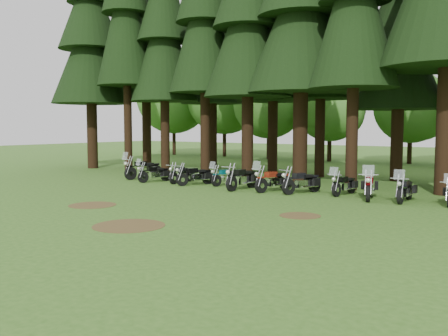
{
  "coord_description": "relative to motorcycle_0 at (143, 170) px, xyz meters",
  "views": [
    {
      "loc": [
        11.87,
        -14.56,
        3.02
      ],
      "look_at": [
        -1.76,
        5.0,
        1.0
      ],
      "focal_mm": 40.0,
      "sensor_mm": 36.0,
      "label": 1
    }
  ],
  "objects": [
    {
      "name": "decid_2",
      "position": [
        -2.33,
        18.73,
        4.43
      ],
      "size": [
        6.72,
        6.53,
        8.4
      ],
      "color": "black",
      "rests_on": "ground"
    },
    {
      "name": "pine_back_3",
      "position": [
        7.74,
        6.9,
        9.17
      ],
      "size": [
        4.35,
        4.35,
        16.2
      ],
      "color": "black",
      "rests_on": "ground"
    },
    {
      "name": "dirt_patch_1",
      "position": [
        12.61,
        -5.54,
        -0.52
      ],
      "size": [
        1.4,
        1.4,
        0.01
      ],
      "primitive_type": "cylinder",
      "color": "#4C3D1E",
      "rests_on": "ground"
    },
    {
      "name": "pine_back_2",
      "position": [
        3.73,
        8.36,
        9.23
      ],
      "size": [
        4.85,
        4.85,
        16.3
      ],
      "color": "black",
      "rests_on": "ground"
    },
    {
      "name": "motorcycle_0",
      "position": [
        0.0,
        0.0,
        0.0
      ],
      "size": [
        0.85,
        2.5,
        1.58
      ],
      "rotation": [
        0.0,
        0.0,
        -0.22
      ],
      "color": "black",
      "rests_on": "ground"
    },
    {
      "name": "decid_1",
      "position": [
        -7.88,
        19.72,
        5.31
      ],
      "size": [
        7.91,
        7.69,
        9.88
      ],
      "color": "black",
      "rests_on": "ground"
    },
    {
      "name": "pine_front_2",
      "position": [
        -1.67,
        3.78,
        9.19
      ],
      "size": [
        4.32,
        4.32,
        16.22
      ],
      "color": "black",
      "rests_on": "ground"
    },
    {
      "name": "motorcycle_4",
      "position": [
        5.7,
        0.11,
        -0.1
      ],
      "size": [
        0.7,
        2.01,
        1.27
      ],
      "rotation": [
        0.0,
        0.0,
        -0.23
      ],
      "color": "black",
      "rests_on": "ground"
    },
    {
      "name": "motorcycle_8",
      "position": [
        11.93,
        0.12,
        -0.09
      ],
      "size": [
        0.48,
        2.07,
        1.3
      ],
      "rotation": [
        0.0,
        0.0,
        -0.1
      ],
      "color": "black",
      "rests_on": "ground"
    },
    {
      "name": "motorcycle_10",
      "position": [
        14.65,
        -0.38,
        -0.07
      ],
      "size": [
        0.42,
        2.18,
        1.37
      ],
      "rotation": [
        0.0,
        0.0,
        0.04
      ],
      "color": "black",
      "rests_on": "ground"
    },
    {
      "name": "pine_front_4",
      "position": [
        4.9,
        3.36,
        9.25
      ],
      "size": [
        4.95,
        4.95,
        16.33
      ],
      "color": "black",
      "rests_on": "ground"
    },
    {
      "name": "motorcycle_9",
      "position": [
        13.24,
        -0.49,
        -0.02
      ],
      "size": [
        0.96,
        2.37,
        1.5
      ],
      "rotation": [
        0.0,
        0.0,
        0.29
      ],
      "color": "black",
      "rests_on": "ground"
    },
    {
      "name": "pine_front_0",
      "position": [
        -8.1,
        3.24,
        9.16
      ],
      "size": [
        5.49,
        5.49,
        16.17
      ],
      "color": "black",
      "rests_on": "ground"
    },
    {
      "name": "motorcycle_2",
      "position": [
        3.07,
        -0.26,
        -0.1
      ],
      "size": [
        0.35,
        2.09,
        0.85
      ],
      "rotation": [
        0.0,
        0.0,
        0.08
      ],
      "color": "black",
      "rests_on": "ground"
    },
    {
      "name": "decid_0",
      "position": [
        -13.99,
        19.22,
        5.37
      ],
      "size": [
        8.0,
        7.78,
        10.0
      ],
      "color": "black",
      "rests_on": "ground"
    },
    {
      "name": "decid_4",
      "position": [
        9.69,
        20.28,
        3.84
      ],
      "size": [
        5.93,
        5.76,
        7.41
      ],
      "color": "black",
      "rests_on": "ground"
    },
    {
      "name": "pine_back_0",
      "position": [
        -6.57,
        7.21,
        9.78
      ],
      "size": [
        5.0,
        5.0,
        17.21
      ],
      "color": "black",
      "rests_on": "ground"
    },
    {
      "name": "ground",
      "position": [
        8.11,
        -6.04,
        -0.53
      ],
      "size": [
        120.0,
        120.0,
        0.0
      ],
      "primitive_type": "plane",
      "color": "#325F1C",
      "rests_on": "ground"
    },
    {
      "name": "motorcycle_3",
      "position": [
        4.3,
        -0.67,
        -0.08
      ],
      "size": [
        0.93,
        2.05,
        0.88
      ],
      "rotation": [
        0.0,
        0.0,
        -0.38
      ],
      "color": "black",
      "rests_on": "ground"
    },
    {
      "name": "decid_3",
      "position": [
        3.39,
        19.09,
        3.98
      ],
      "size": [
        6.12,
        5.95,
        7.65
      ],
      "color": "black",
      "rests_on": "ground"
    },
    {
      "name": "motorcycle_5",
      "position": [
        7.24,
        -0.83,
        -0.03
      ],
      "size": [
        0.35,
        2.4,
        0.98
      ],
      "rotation": [
        0.0,
        0.0,
        -0.02
      ],
      "color": "black",
      "rests_on": "ground"
    },
    {
      "name": "dirt_patch_2",
      "position": [
        9.11,
        -10.04,
        -0.52
      ],
      "size": [
        2.2,
        2.2,
        0.01
      ],
      "primitive_type": "cylinder",
      "color": "#4C3D1E",
      "rests_on": "ground"
    },
    {
      "name": "pine_back_1",
      "position": [
        -1.15,
        8.3,
        9.18
      ],
      "size": [
        4.52,
        4.52,
        16.22
      ],
      "color": "black",
      "rests_on": "ground"
    },
    {
      "name": "motorcycle_1",
      "position": [
        1.6,
        -0.81,
        -0.09
      ],
      "size": [
        0.8,
        2.05,
        1.3
      ],
      "rotation": [
        0.0,
        0.0,
        -0.28
      ],
      "color": "black",
      "rests_on": "ground"
    },
    {
      "name": "motorcycle_7",
      "position": [
        10.18,
        -0.45,
        -0.05
      ],
      "size": [
        0.9,
        2.21,
        0.93
      ],
      "rotation": [
        0.0,
        0.0,
        -0.34
      ],
      "color": "black",
      "rests_on": "ground"
    },
    {
      "name": "dirt_patch_0",
      "position": [
        5.11,
        -8.04,
        -0.52
      ],
      "size": [
        1.8,
        1.8,
        0.01
      ],
      "primitive_type": "cylinder",
      "color": "#4C3D1E",
      "rests_on": "ground"
    },
    {
      "name": "pine_back_4",
      "position": [
        12.14,
        7.2,
        7.72
      ],
      "size": [
        4.94,
        4.94,
        13.78
      ],
      "color": "black",
      "rests_on": "ground"
    },
    {
      "name": "motorcycle_6",
      "position": [
        8.81,
        -0.6,
        -0.04
      ],
      "size": [
        0.88,
        2.31,
        1.46
      ],
      "rotation": [
        0.0,
        0.0,
        -0.26
      ],
      "color": "black",
      "rests_on": "ground"
    }
  ]
}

